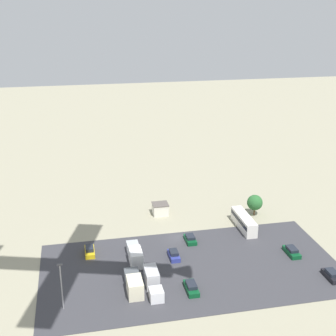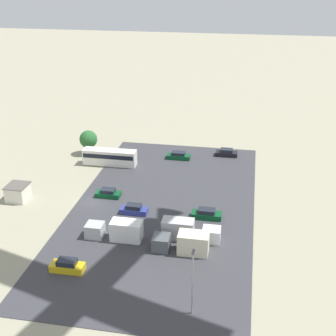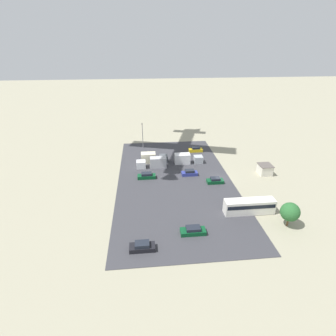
# 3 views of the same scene
# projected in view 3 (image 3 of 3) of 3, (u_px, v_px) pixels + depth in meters

# --- Properties ---
(ground_plane) EXTENTS (400.00, 400.00, 0.00)m
(ground_plane) POSITION_uv_depth(u_px,v_px,m) (220.00, 178.00, 68.49)
(ground_plane) COLOR gray
(parking_lot_surface) EXTENTS (56.19, 28.96, 0.08)m
(parking_lot_surface) POSITION_uv_depth(u_px,v_px,m) (175.00, 180.00, 67.41)
(parking_lot_surface) COLOR #38383D
(parking_lot_surface) RESTS_ON ground
(shed_building) EXTENTS (3.74, 3.44, 2.71)m
(shed_building) POSITION_uv_depth(u_px,v_px,m) (265.00, 169.00, 70.17)
(shed_building) COLOR silver
(shed_building) RESTS_ON ground
(bus) EXTENTS (2.47, 10.43, 3.07)m
(bus) POSITION_uv_depth(u_px,v_px,m) (249.00, 206.00, 54.05)
(bus) COLOR silver
(bus) RESTS_ON ground
(parked_car_0) EXTENTS (1.87, 4.37, 1.65)m
(parked_car_0) POSITION_uv_depth(u_px,v_px,m) (196.00, 150.00, 84.49)
(parked_car_0) COLOR gold
(parked_car_0) RESTS_ON ground
(parked_car_1) EXTENTS (1.95, 4.72, 1.46)m
(parked_car_1) POSITION_uv_depth(u_px,v_px,m) (193.00, 231.00, 48.58)
(parked_car_1) COLOR #0C4723
(parked_car_1) RESTS_ON ground
(parked_car_2) EXTENTS (1.82, 4.24, 1.53)m
(parked_car_2) POSITION_uv_depth(u_px,v_px,m) (190.00, 173.00, 69.70)
(parked_car_2) COLOR navy
(parked_car_2) RESTS_ON ground
(parked_car_3) EXTENTS (1.97, 4.42, 1.49)m
(parked_car_3) POSITION_uv_depth(u_px,v_px,m) (142.00, 247.00, 44.82)
(parked_car_3) COLOR black
(parked_car_3) RESTS_ON ground
(parked_car_4) EXTENTS (1.97, 4.16, 1.43)m
(parked_car_4) POSITION_uv_depth(u_px,v_px,m) (215.00, 181.00, 65.95)
(parked_car_4) COLOR #0C4723
(parked_car_4) RESTS_ON ground
(parked_car_5) EXTENTS (1.89, 4.68, 1.54)m
(parked_car_5) POSITION_uv_depth(u_px,v_px,m) (147.00, 176.00, 68.15)
(parked_car_5) COLOR #0C4723
(parked_car_5) RESTS_ON ground
(parked_truck_0) EXTENTS (2.59, 7.73, 2.97)m
(parked_truck_0) POSITION_uv_depth(u_px,v_px,m) (153.00, 158.00, 76.73)
(parked_truck_0) COLOR #4C5156
(parked_truck_0) RESTS_ON ground
(parked_truck_1) EXTENTS (2.31, 8.39, 2.91)m
(parked_truck_1) POSITION_uv_depth(u_px,v_px,m) (153.00, 163.00, 73.78)
(parked_truck_1) COLOR silver
(parked_truck_1) RESTS_ON ground
(parked_truck_2) EXTENTS (2.35, 8.20, 2.92)m
(parked_truck_2) POSITION_uv_depth(u_px,v_px,m) (187.00, 159.00, 76.23)
(parked_truck_2) COLOR #ADB2B7
(parked_truck_2) RESTS_ON ground
(tree_near_shed) EXTENTS (3.65, 3.65, 5.05)m
(tree_near_shed) POSITION_uv_depth(u_px,v_px,m) (290.00, 212.00, 49.62)
(tree_near_shed) COLOR brown
(tree_near_shed) RESTS_ON ground
(light_pole_lot_centre) EXTENTS (0.90, 0.28, 8.37)m
(light_pole_lot_centre) POSITION_uv_depth(u_px,v_px,m) (143.00, 135.00, 85.82)
(light_pole_lot_centre) COLOR gray
(light_pole_lot_centre) RESTS_ON ground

